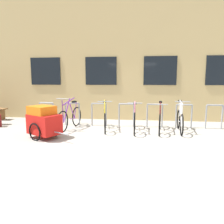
{
  "coord_description": "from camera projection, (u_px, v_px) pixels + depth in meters",
  "views": [
    {
      "loc": [
        0.36,
        -5.69,
        1.67
      ],
      "look_at": [
        -0.54,
        1.6,
        0.57
      ],
      "focal_mm": 34.32,
      "sensor_mm": 36.0,
      "label": 1
    }
  ],
  "objects": [
    {
      "name": "bicycle_maroon",
      "position": [
        160.0,
        120.0,
        6.95
      ],
      "size": [
        0.44,
        1.73,
        0.98
      ],
      "color": "black",
      "rests_on": "ground"
    },
    {
      "name": "bicycle_white",
      "position": [
        180.0,
        120.0,
        6.94
      ],
      "size": [
        0.44,
        1.66,
        1.05
      ],
      "color": "black",
      "rests_on": "ground"
    },
    {
      "name": "bike_rack",
      "position": [
        126.0,
        113.0,
        7.67
      ],
      "size": [
        6.57,
        0.05,
        0.85
      ],
      "color": "gray",
      "rests_on": "ground"
    },
    {
      "name": "bicycle_yellow",
      "position": [
        105.0,
        119.0,
        7.2
      ],
      "size": [
        0.45,
        1.66,
        1.04
      ],
      "color": "black",
      "rests_on": "ground"
    },
    {
      "name": "bike_trailer",
      "position": [
        44.0,
        121.0,
        6.16
      ],
      "size": [
        1.42,
        0.98,
        0.95
      ],
      "color": "red",
      "rests_on": "ground"
    },
    {
      "name": "bicycle_pink",
      "position": [
        135.0,
        120.0,
        6.99
      ],
      "size": [
        0.44,
        1.72,
        1.01
      ],
      "color": "black",
      "rests_on": "ground"
    },
    {
      "name": "ground_plane",
      "position": [
        124.0,
        141.0,
        5.87
      ],
      "size": [
        42.0,
        42.0,
        0.0
      ],
      "primitive_type": "plane",
      "color": "#9E998E"
    },
    {
      "name": "storefront_building",
      "position": [
        132.0,
        50.0,
        11.18
      ],
      "size": [
        28.0,
        5.43,
        6.41
      ],
      "color": "tan",
      "rests_on": "ground"
    },
    {
      "name": "bicycle_purple",
      "position": [
        70.0,
        117.0,
        7.37
      ],
      "size": [
        0.44,
        1.75,
        1.1
      ],
      "color": "black",
      "rests_on": "ground"
    }
  ]
}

